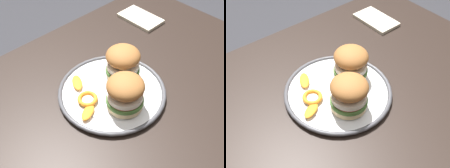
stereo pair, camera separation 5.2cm
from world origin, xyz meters
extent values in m
cube|color=black|center=(0.00, 0.00, 0.73)|extent=(1.22, 0.84, 0.03)
cube|color=black|center=(-0.55, -0.36, 0.36)|extent=(0.06, 0.06, 0.72)
cylinder|color=white|center=(-0.03, -0.03, 0.75)|extent=(0.29, 0.29, 0.01)
torus|color=#4C4C51|center=(-0.03, -0.03, 0.76)|extent=(0.31, 0.31, 0.01)
cylinder|color=white|center=(-0.03, -0.03, 0.76)|extent=(0.22, 0.22, 0.00)
cylinder|color=beige|center=(-0.09, -0.05, 0.78)|extent=(0.10, 0.10, 0.02)
cylinder|color=#477033|center=(-0.09, -0.05, 0.79)|extent=(0.10, 0.10, 0.01)
cylinder|color=#BC3828|center=(-0.09, -0.05, 0.80)|extent=(0.09, 0.09, 0.01)
cylinder|color=silver|center=(-0.09, -0.05, 0.81)|extent=(0.10, 0.10, 0.01)
ellipsoid|color=#A36633|center=(-0.09, -0.05, 0.84)|extent=(0.14, 0.14, 0.05)
cylinder|color=beige|center=(-0.01, 0.03, 0.78)|extent=(0.10, 0.10, 0.02)
cylinder|color=#477033|center=(-0.01, 0.03, 0.79)|extent=(0.10, 0.10, 0.01)
cylinder|color=#BC3828|center=(-0.01, 0.03, 0.80)|extent=(0.09, 0.09, 0.01)
cylinder|color=silver|center=(-0.01, 0.03, 0.81)|extent=(0.10, 0.10, 0.01)
ellipsoid|color=#A36633|center=(-0.01, 0.03, 0.84)|extent=(0.14, 0.14, 0.05)
torus|color=orange|center=(0.05, -0.05, 0.77)|extent=(0.08, 0.08, 0.01)
cylinder|color=#F4E5C6|center=(0.05, -0.05, 0.77)|extent=(0.03, 0.03, 0.00)
ellipsoid|color=orange|center=(0.08, -0.02, 0.77)|extent=(0.06, 0.05, 0.01)
ellipsoid|color=orange|center=(0.03, -0.12, 0.77)|extent=(0.06, 0.07, 0.01)
cube|color=beige|center=(-0.39, -0.24, 0.75)|extent=(0.10, 0.16, 0.01)
camera|label=1|loc=(0.36, 0.36, 1.35)|focal=44.40mm
camera|label=2|loc=(0.32, 0.39, 1.35)|focal=44.40mm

